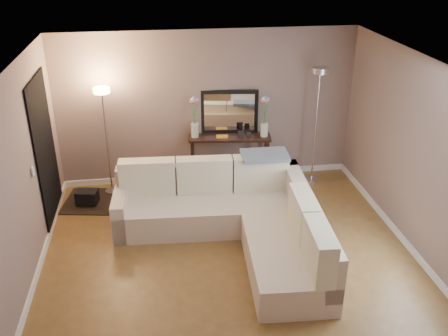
{
  "coord_description": "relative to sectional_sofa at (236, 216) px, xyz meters",
  "views": [
    {
      "loc": [
        -0.87,
        -5.2,
        4.0
      ],
      "look_at": [
        0.0,
        0.8,
        1.1
      ],
      "focal_mm": 40.0,
      "sensor_mm": 36.0,
      "label": 1
    }
  ],
  "objects": [
    {
      "name": "floor",
      "position": [
        -0.17,
        -0.75,
        -0.36
      ],
      "size": [
        5.0,
        5.5,
        0.01
      ],
      "primitive_type": "cube",
      "color": "brown",
      "rests_on": "ground"
    },
    {
      "name": "ceiling",
      "position": [
        -0.17,
        -0.75,
        2.25
      ],
      "size": [
        5.0,
        5.5,
        0.01
      ],
      "primitive_type": "cube",
      "color": "white",
      "rests_on": "ground"
    },
    {
      "name": "wall_back",
      "position": [
        -0.17,
        2.01,
        0.94
      ],
      "size": [
        5.0,
        0.02,
        2.6
      ],
      "primitive_type": "cube",
      "color": "gray",
      "rests_on": "ground"
    },
    {
      "name": "wall_left",
      "position": [
        -2.68,
        -0.75,
        0.94
      ],
      "size": [
        0.02,
        5.5,
        2.6
      ],
      "primitive_type": "cube",
      "color": "gray",
      "rests_on": "ground"
    },
    {
      "name": "wall_right",
      "position": [
        2.34,
        -0.75,
        0.94
      ],
      "size": [
        0.02,
        5.5,
        2.6
      ],
      "primitive_type": "cube",
      "color": "gray",
      "rests_on": "ground"
    },
    {
      "name": "baseboard_back",
      "position": [
        -0.17,
        1.98,
        -0.31
      ],
      "size": [
        5.0,
        0.03,
        0.1
      ],
      "primitive_type": "cube",
      "color": "white",
      "rests_on": "ground"
    },
    {
      "name": "baseboard_left",
      "position": [
        -2.65,
        -0.75,
        -0.31
      ],
      "size": [
        0.03,
        5.5,
        0.1
      ],
      "primitive_type": "cube",
      "color": "white",
      "rests_on": "ground"
    },
    {
      "name": "baseboard_right",
      "position": [
        2.32,
        -0.75,
        -0.31
      ],
      "size": [
        0.03,
        5.5,
        0.1
      ],
      "primitive_type": "cube",
      "color": "white",
      "rests_on": "ground"
    },
    {
      "name": "doorway",
      "position": [
        -2.65,
        0.95,
        0.74
      ],
      "size": [
        0.02,
        1.2,
        2.2
      ],
      "primitive_type": "cube",
      "color": "black",
      "rests_on": "ground"
    },
    {
      "name": "switch_plate",
      "position": [
        -2.65,
        0.1,
        0.84
      ],
      "size": [
        0.02,
        0.08,
        0.12
      ],
      "primitive_type": "cube",
      "color": "white",
      "rests_on": "ground"
    },
    {
      "name": "sectional_sofa",
      "position": [
        0.0,
        0.0,
        0.0
      ],
      "size": [
        2.8,
        2.8,
        0.97
      ],
      "color": "beige",
      "rests_on": "floor"
    },
    {
      "name": "throw_blanket",
      "position": [
        0.53,
        0.65,
        0.62
      ],
      "size": [
        0.7,
        0.41,
        0.09
      ],
      "primitive_type": "cube",
      "rotation": [
        0.1,
        0.0,
        -0.01
      ],
      "color": "slate",
      "rests_on": "sectional_sofa"
    },
    {
      "name": "console_table",
      "position": [
        0.09,
        1.79,
        0.12
      ],
      "size": [
        1.41,
        0.53,
        0.85
      ],
      "color": "black",
      "rests_on": "floor"
    },
    {
      "name": "leaning_mirror",
      "position": [
        0.2,
        1.96,
        0.86
      ],
      "size": [
        0.97,
        0.15,
        0.76
      ],
      "color": "black",
      "rests_on": "console_table"
    },
    {
      "name": "table_decor",
      "position": [
        0.17,
        1.75,
        0.5
      ],
      "size": [
        0.59,
        0.16,
        0.14
      ],
      "color": "orange",
      "rests_on": "console_table"
    },
    {
      "name": "flower_vase_left",
      "position": [
        -0.4,
        1.85,
        0.78
      ],
      "size": [
        0.16,
        0.14,
        0.73
      ],
      "color": "silver",
      "rests_on": "console_table"
    },
    {
      "name": "flower_vase_right",
      "position": [
        0.76,
        1.72,
        0.78
      ],
      "size": [
        0.16,
        0.14,
        0.73
      ],
      "color": "silver",
      "rests_on": "console_table"
    },
    {
      "name": "floor_lamp_lit",
      "position": [
        -1.84,
        1.68,
        0.92
      ],
      "size": [
        0.29,
        0.29,
        1.81
      ],
      "color": "silver",
      "rests_on": "floor"
    },
    {
      "name": "floor_lamp_unlit",
      "position": [
        1.62,
        1.61,
        1.07
      ],
      "size": [
        0.3,
        0.3,
        2.02
      ],
      "color": "silver",
      "rests_on": "floor"
    },
    {
      "name": "charcoal_rug",
      "position": [
        -1.99,
        1.35,
        -0.35
      ],
      "size": [
        1.31,
        1.07,
        0.02
      ],
      "primitive_type": "cube",
      "rotation": [
        0.0,
        0.0,
        -0.17
      ],
      "color": "black",
      "rests_on": "floor"
    },
    {
      "name": "black_bag",
      "position": [
        -2.21,
        1.29,
        -0.22
      ],
      "size": [
        0.37,
        0.29,
        0.22
      ],
      "primitive_type": "cube",
      "rotation": [
        0.0,
        0.0,
        -0.17
      ],
      "color": "black",
      "rests_on": "charcoal_rug"
    }
  ]
}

